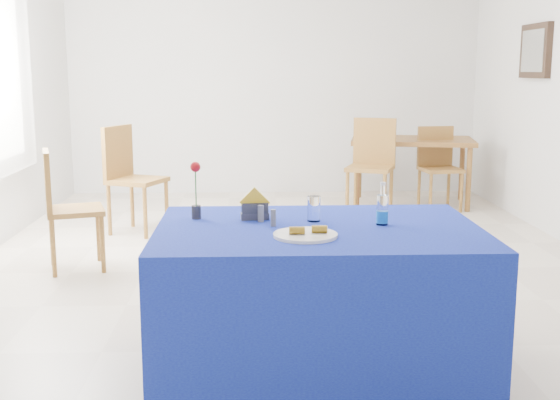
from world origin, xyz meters
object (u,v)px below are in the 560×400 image
(blue_table, at_px, (318,300))
(plate, at_px, (305,235))
(chair_bg_right, at_px, (438,162))
(chair_win_a, at_px, (63,201))
(oak_table, at_px, (412,145))
(chair_win_b, at_px, (129,171))
(chair_bg_left, at_px, (372,159))
(water_bottle, at_px, (382,211))

(blue_table, bearing_deg, plate, -111.20)
(chair_bg_right, relative_size, chair_win_a, 0.97)
(oak_table, relative_size, chair_win_a, 1.60)
(blue_table, height_order, chair_win_b, chair_win_b)
(blue_table, height_order, oak_table, blue_table)
(chair_win_a, bearing_deg, chair_win_b, -29.39)
(oak_table, bearing_deg, chair_win_b, -156.74)
(plate, relative_size, chair_bg_left, 0.30)
(water_bottle, distance_m, chair_win_b, 3.65)
(plate, relative_size, chair_win_a, 0.32)
(plate, height_order, chair_win_a, chair_win_a)
(chair_bg_left, bearing_deg, blue_table, -82.34)
(chair_bg_right, bearing_deg, plate, -119.33)
(blue_table, bearing_deg, water_bottle, 6.12)
(plate, height_order, chair_bg_right, chair_bg_right)
(chair_win_b, bearing_deg, plate, -134.35)
(plate, xyz_separation_m, water_bottle, (0.40, 0.24, 0.06))
(chair_bg_left, distance_m, chair_win_a, 3.40)
(water_bottle, bearing_deg, chair_bg_right, 71.48)
(oak_table, bearing_deg, chair_bg_left, -136.68)
(water_bottle, height_order, chair_bg_right, water_bottle)
(oak_table, bearing_deg, plate, -108.53)
(chair_win_a, bearing_deg, chair_bg_right, -73.79)
(chair_bg_right, bearing_deg, chair_win_a, -153.85)
(chair_win_a, distance_m, chair_win_b, 1.31)
(chair_bg_left, xyz_separation_m, chair_win_a, (-2.71, -2.05, -0.05))
(chair_bg_left, distance_m, chair_bg_right, 0.81)
(oak_table, xyz_separation_m, chair_bg_left, (-0.54, -0.51, -0.09))
(oak_table, relative_size, chair_bg_right, 1.64)
(water_bottle, relative_size, chair_win_b, 0.21)
(water_bottle, bearing_deg, chair_win_a, 137.87)
(blue_table, height_order, water_bottle, water_bottle)
(plate, distance_m, chair_win_a, 2.73)
(chair_bg_left, xyz_separation_m, chair_bg_right, (0.77, 0.24, -0.06))
(blue_table, height_order, chair_bg_right, chair_bg_right)
(water_bottle, distance_m, chair_bg_left, 3.99)
(blue_table, distance_m, chair_win_a, 2.61)
(plate, distance_m, water_bottle, 0.48)
(chair_bg_left, relative_size, chair_win_a, 1.09)
(water_bottle, xyz_separation_m, chair_bg_right, (1.40, 4.18, -0.31))
(chair_bg_right, relative_size, chair_win_b, 0.90)
(plate, bearing_deg, chair_win_b, 112.40)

